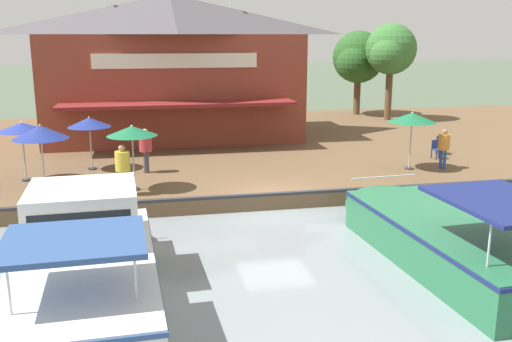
{
  "coord_description": "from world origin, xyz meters",
  "views": [
    {
      "loc": [
        18.78,
        -4.57,
        6.14
      ],
      "look_at": [
        -1.0,
        -0.49,
        1.3
      ],
      "focal_mm": 40.0,
      "sensor_mm": 36.0,
      "label": 1
    }
  ],
  "objects": [
    {
      "name": "person_mid_patio",
      "position": [
        -2.69,
        7.94,
        1.67
      ],
      "size": [
        0.48,
        0.48,
        1.7
      ],
      "color": "#2D5193",
      "rests_on": "quay_deck"
    },
    {
      "name": "person_near_entrance",
      "position": [
        -1.21,
        -5.22,
        1.76
      ],
      "size": [
        0.52,
        0.52,
        1.82
      ],
      "color": "#337547",
      "rests_on": "quay_deck"
    },
    {
      "name": "motorboat_fourth_along",
      "position": [
        4.93,
        3.45,
        0.74
      ],
      "size": [
        8.94,
        3.35,
        2.33
      ],
      "color": "#287047",
      "rests_on": "river_water"
    },
    {
      "name": "quay_deck",
      "position": [
        -11.0,
        0.0,
        0.3
      ],
      "size": [
        22.0,
        56.0,
        0.6
      ],
      "primitive_type": "cube",
      "color": "brown",
      "rests_on": "ground"
    },
    {
      "name": "person_at_quay_edge",
      "position": [
        -4.53,
        -4.37,
        1.76
      ],
      "size": [
        0.52,
        0.52,
        1.83
      ],
      "color": "#4C4C56",
      "rests_on": "quay_deck"
    },
    {
      "name": "cafe_chair_beside_entrance",
      "position": [
        -4.61,
        8.74,
        1.08
      ],
      "size": [
        0.48,
        0.48,
        0.85
      ],
      "color": "navy",
      "rests_on": "quay_deck"
    },
    {
      "name": "patio_umbrella_back_row",
      "position": [
        -5.57,
        -6.61,
        2.6
      ],
      "size": [
        1.78,
        1.78,
        2.24
      ],
      "color": "#B7B7B7",
      "rests_on": "quay_deck"
    },
    {
      "name": "ground_plane",
      "position": [
        0.0,
        0.0,
        0.0
      ],
      "size": [
        220.0,
        220.0,
        0.0
      ],
      "primitive_type": "plane",
      "color": "#4C5B47"
    },
    {
      "name": "patio_umbrella_near_quay_edge",
      "position": [
        -4.09,
        -8.99,
        2.7
      ],
      "size": [
        1.81,
        1.81,
        2.33
      ],
      "color": "#B7B7B7",
      "rests_on": "quay_deck"
    },
    {
      "name": "patio_umbrella_mid_patio_right",
      "position": [
        -1.87,
        -4.85,
        2.77
      ],
      "size": [
        1.81,
        1.81,
        2.4
      ],
      "color": "#B7B7B7",
      "rests_on": "quay_deck"
    },
    {
      "name": "waterfront_restaurant",
      "position": [
        -13.08,
        -2.69,
        4.49
      ],
      "size": [
        9.21,
        13.91,
        7.95
      ],
      "color": "brown",
      "rests_on": "quay_deck"
    },
    {
      "name": "tree_downstream_bank",
      "position": [
        -16.48,
        11.62,
        5.11
      ],
      "size": [
        3.48,
        3.31,
        6.29
      ],
      "color": "brown",
      "rests_on": "quay_deck"
    },
    {
      "name": "patio_umbrella_far_corner",
      "position": [
        -2.02,
        -7.98,
        2.82
      ],
      "size": [
        1.93,
        1.93,
        2.5
      ],
      "color": "#B7B7B7",
      "rests_on": "quay_deck"
    },
    {
      "name": "cafe_chair_facing_river",
      "position": [
        -5.53,
        9.46,
        1.08
      ],
      "size": [
        0.56,
        0.56,
        0.85
      ],
      "color": "navy",
      "rests_on": "quay_deck"
    },
    {
      "name": "tree_behind_restaurant",
      "position": [
        -19.29,
        10.51,
        4.51
      ],
      "size": [
        3.8,
        3.62,
        5.83
      ],
      "color": "brown",
      "rests_on": "quay_deck"
    },
    {
      "name": "patio_umbrella_by_entrance",
      "position": [
        -2.91,
        6.52,
        2.79
      ],
      "size": [
        1.96,
        1.96,
        2.44
      ],
      "color": "#B7B7B7",
      "rests_on": "quay_deck"
    },
    {
      "name": "quay_edge_fender",
      "position": [
        -0.1,
        0.0,
        0.65
      ],
      "size": [
        0.2,
        50.4,
        0.1
      ],
      "primitive_type": "cube",
      "color": "#2D2D33",
      "rests_on": "quay_deck"
    },
    {
      "name": "motorboat_mid_row",
      "position": [
        5.18,
        -6.02,
        0.9
      ],
      "size": [
        8.75,
        3.5,
        2.45
      ],
      "color": "white",
      "rests_on": "river_water"
    }
  ]
}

